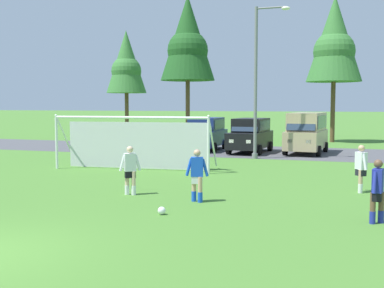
% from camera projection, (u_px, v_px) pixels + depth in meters
% --- Properties ---
extents(ground_plane, '(400.00, 400.00, 0.00)m').
position_uv_depth(ground_plane, '(201.00, 166.00, 23.88)').
color(ground_plane, '#477A2D').
extents(parking_lot_strip, '(52.00, 8.40, 0.01)m').
position_uv_depth(parking_lot_strip, '(240.00, 151.00, 31.72)').
color(parking_lot_strip, '#4C4C51').
rests_on(parking_lot_strip, ground).
extents(soccer_ball, '(0.22, 0.22, 0.22)m').
position_uv_depth(soccer_ball, '(162.00, 211.00, 13.35)').
color(soccer_ball, white).
rests_on(soccer_ball, ground).
extents(soccer_goal, '(7.56, 2.61, 2.57)m').
position_uv_depth(soccer_goal, '(136.00, 142.00, 22.80)').
color(soccer_goal, white).
rests_on(soccer_goal, ground).
extents(player_striker_near, '(0.43, 0.69, 1.64)m').
position_uv_depth(player_striker_near, '(361.00, 169.00, 16.67)').
color(player_striker_near, tan).
rests_on(player_striker_near, ground).
extents(player_midfield_center, '(0.36, 0.72, 1.64)m').
position_uv_depth(player_midfield_center, '(377.00, 191.00, 12.31)').
color(player_midfield_center, brown).
rests_on(player_midfield_center, ground).
extents(player_defender_far, '(0.75, 0.34, 1.64)m').
position_uv_depth(player_defender_far, '(197.00, 176.00, 15.05)').
color(player_defender_far, tan).
rests_on(player_defender_far, ground).
extents(player_winger_left, '(0.68, 0.45, 1.64)m').
position_uv_depth(player_winger_left, '(130.00, 170.00, 16.24)').
color(player_winger_left, beige).
rests_on(player_winger_left, ground).
extents(parked_car_slot_far_left, '(2.29, 4.33, 1.72)m').
position_uv_depth(parked_car_slot_far_left, '(160.00, 136.00, 32.84)').
color(parked_car_slot_far_left, silver).
rests_on(parked_car_slot_far_left, ground).
extents(parked_car_slot_left, '(2.23, 4.65, 2.16)m').
position_uv_depth(parked_car_slot_left, '(206.00, 133.00, 32.27)').
color(parked_car_slot_left, navy).
rests_on(parked_car_slot_left, ground).
extents(parked_car_slot_center_left, '(2.34, 4.70, 2.16)m').
position_uv_depth(parked_car_slot_center_left, '(250.00, 135.00, 30.64)').
color(parked_car_slot_center_left, black).
rests_on(parked_car_slot_center_left, ground).
extents(parked_car_slot_center, '(2.45, 4.93, 2.52)m').
position_uv_depth(parked_car_slot_center, '(307.00, 132.00, 30.04)').
color(parked_car_slot_center, tan).
rests_on(parked_car_slot_center, ground).
extents(tree_left_edge, '(3.70, 3.70, 9.88)m').
position_uv_depth(tree_left_edge, '(126.00, 64.00, 45.01)').
color(tree_left_edge, brown).
rests_on(tree_left_edge, ground).
extents(tree_mid_left, '(4.55, 4.55, 12.14)m').
position_uv_depth(tree_mid_left, '(188.00, 41.00, 40.57)').
color(tree_mid_left, brown).
rests_on(tree_mid_left, ground).
extents(tree_center_back, '(4.38, 4.38, 11.67)m').
position_uv_depth(tree_center_back, '(334.00, 42.00, 38.64)').
color(tree_center_back, brown).
rests_on(tree_center_back, ground).
extents(street_lamp, '(2.00, 0.32, 8.38)m').
position_uv_depth(street_lamp, '(258.00, 81.00, 26.89)').
color(street_lamp, slate).
rests_on(street_lamp, ground).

